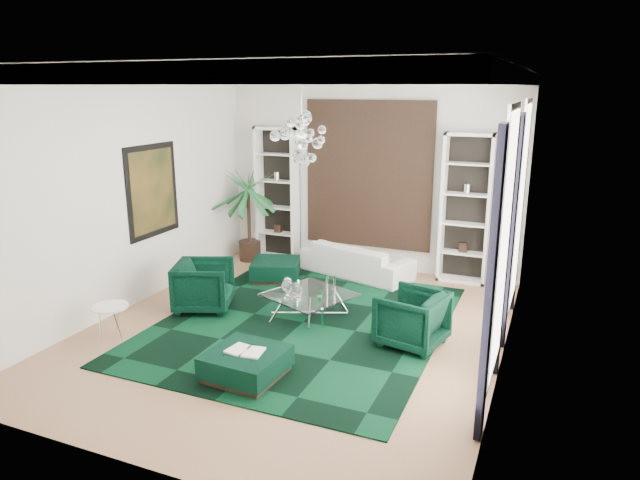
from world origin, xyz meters
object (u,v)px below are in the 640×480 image
at_px(ottoman_front, 246,365).
at_px(palm, 248,202).
at_px(armchair_left, 204,286).
at_px(armchair_right, 412,319).
at_px(ottoman_side, 276,270).
at_px(coffee_table, 309,306).
at_px(sofa, 357,260).
at_px(side_table, 112,323).

xyz_separation_m(ottoman_front, palm, (-2.50, 4.50, 1.07)).
height_order(armchair_left, palm, palm).
distance_m(armchair_right, ottoman_side, 3.59).
relative_size(armchair_left, coffee_table, 0.78).
bearing_deg(ottoman_side, sofa, 32.20).
bearing_deg(sofa, armchair_left, 72.42).
height_order(sofa, ottoman_side, sofa).
xyz_separation_m(armchair_left, side_table, (-0.60, -1.50, -0.16)).
bearing_deg(coffee_table, ottoman_side, 132.95).
distance_m(sofa, ottoman_front, 4.40).
bearing_deg(coffee_table, sofa, 90.00).
bearing_deg(side_table, ottoman_side, 73.14).
xyz_separation_m(coffee_table, ottoman_side, (-1.35, 1.45, -0.01)).
distance_m(sofa, ottoman_side, 1.60).
bearing_deg(armchair_left, ottoman_side, -33.74).
height_order(sofa, side_table, sofa).
xyz_separation_m(sofa, armchair_right, (1.75, -2.65, 0.08)).
bearing_deg(ottoman_side, palm, 139.18).
relative_size(coffee_table, side_table, 2.24).
bearing_deg(palm, armchair_right, -33.22).
distance_m(armchair_left, coffee_table, 1.80).
bearing_deg(armchair_left, ottoman_front, -155.41).
xyz_separation_m(sofa, palm, (-2.45, 0.10, 0.93)).
height_order(armchair_left, armchair_right, armchair_left).
relative_size(armchair_left, ottoman_front, 1.00).
xyz_separation_m(armchair_left, coffee_table, (1.75, 0.35, -0.21)).
bearing_deg(coffee_table, ottoman_front, -88.64).
height_order(ottoman_side, palm, palm).
height_order(coffee_table, side_table, side_table).
height_order(sofa, palm, palm).
xyz_separation_m(armchair_left, ottoman_side, (0.40, 1.80, -0.22)).
height_order(coffee_table, ottoman_side, coffee_table).
bearing_deg(side_table, armchair_left, 68.20).
distance_m(armchair_right, palm, 5.09).
xyz_separation_m(sofa, coffee_table, (0.00, -2.30, -0.12)).
height_order(armchair_right, ottoman_side, armchair_right).
height_order(armchair_left, ottoman_side, armchair_left).
height_order(sofa, ottoman_front, sofa).
relative_size(sofa, armchair_left, 2.41).
distance_m(armchair_left, side_table, 1.62).
xyz_separation_m(sofa, side_table, (-2.35, -4.15, -0.07)).
height_order(sofa, armchair_right, armchair_right).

